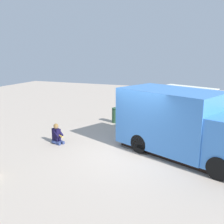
{
  "coord_description": "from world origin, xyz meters",
  "views": [
    {
      "loc": [
        9.37,
        2.86,
        3.98
      ],
      "look_at": [
        -1.39,
        -1.41,
        1.29
      ],
      "focal_mm": 42.41,
      "sensor_mm": 36.0,
      "label": 1
    }
  ],
  "objects_px": {
    "trash_bin": "(116,115)",
    "person_customer": "(57,136)",
    "food_truck": "(184,125)",
    "planter_flowering_far": "(138,119)"
  },
  "relations": [
    {
      "from": "food_truck",
      "to": "planter_flowering_far",
      "type": "height_order",
      "value": "food_truck"
    },
    {
      "from": "person_customer",
      "to": "trash_bin",
      "type": "xyz_separation_m",
      "value": [
        -4.17,
        1.18,
        0.1
      ]
    },
    {
      "from": "planter_flowering_far",
      "to": "trash_bin",
      "type": "distance_m",
      "value": 1.42
    },
    {
      "from": "planter_flowering_far",
      "to": "trash_bin",
      "type": "bearing_deg",
      "value": -102.21
    },
    {
      "from": "trash_bin",
      "to": "person_customer",
      "type": "bearing_deg",
      "value": -15.73
    },
    {
      "from": "planter_flowering_far",
      "to": "person_customer",
      "type": "bearing_deg",
      "value": -33.46
    },
    {
      "from": "food_truck",
      "to": "person_customer",
      "type": "height_order",
      "value": "food_truck"
    },
    {
      "from": "person_customer",
      "to": "planter_flowering_far",
      "type": "distance_m",
      "value": 4.64
    },
    {
      "from": "food_truck",
      "to": "person_customer",
      "type": "relative_size",
      "value": 6.66
    },
    {
      "from": "trash_bin",
      "to": "planter_flowering_far",
      "type": "bearing_deg",
      "value": 77.79
    }
  ]
}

